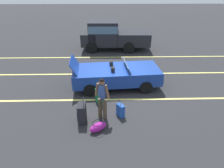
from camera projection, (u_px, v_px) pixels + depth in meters
ground_plane at (116, 86)px, 9.62m from camera, size 80.00×80.00×0.00m
lot_line_near at (117, 100)px, 8.49m from camera, size 18.00×0.12×0.01m
lot_line_mid at (115, 74)px, 10.87m from camera, size 18.00×0.12×0.01m
lot_line_far at (114, 57)px, 13.25m from camera, size 18.00×0.12×0.01m
convertible_car at (120, 75)px, 9.36m from camera, size 4.32×2.08×1.51m
suitcase_large_black at (82, 113)px, 7.00m from camera, size 0.31×0.48×0.98m
suitcase_medium_bright at (99, 96)px, 8.14m from camera, size 0.37×0.46×0.89m
suitcase_small_carryon at (121, 110)px, 7.36m from camera, size 0.33×0.39×0.71m
duffel_bag at (98, 127)px, 6.66m from camera, size 0.70×0.61×0.34m
traveler_person at (102, 97)px, 6.94m from camera, size 0.58×0.34×1.65m
parked_pickup_truck_near at (110, 35)px, 14.29m from camera, size 5.04×2.17×2.10m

